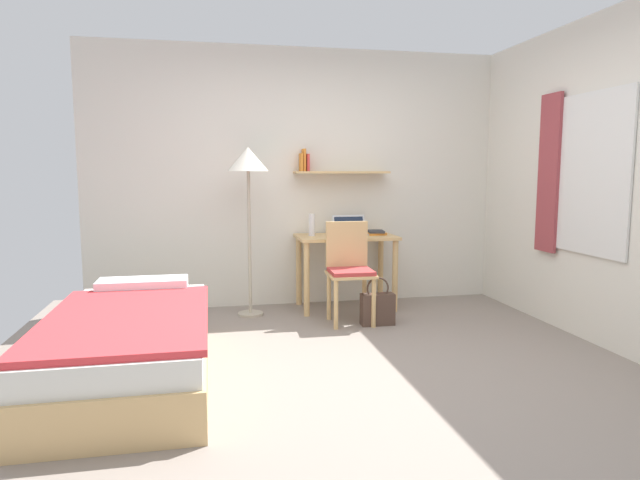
% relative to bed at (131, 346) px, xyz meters
% --- Properties ---
extents(ground_plane, '(5.28, 5.28, 0.00)m').
position_rel_bed_xyz_m(ground_plane, '(1.51, -0.08, -0.24)').
color(ground_plane, gray).
extents(wall_back, '(4.40, 0.27, 2.60)m').
position_rel_bed_xyz_m(wall_back, '(1.51, 1.94, 1.06)').
color(wall_back, silver).
rests_on(wall_back, ground_plane).
extents(wall_right, '(0.10, 4.40, 2.60)m').
position_rel_bed_xyz_m(wall_right, '(3.53, -0.05, 1.06)').
color(wall_right, silver).
rests_on(wall_right, ground_plane).
extents(bed, '(0.98, 1.94, 0.54)m').
position_rel_bed_xyz_m(bed, '(0.00, 0.00, 0.00)').
color(bed, tan).
rests_on(bed, ground_plane).
extents(desk, '(0.97, 0.56, 0.74)m').
position_rel_bed_xyz_m(desk, '(1.85, 1.62, 0.35)').
color(desk, tan).
rests_on(desk, ground_plane).
extents(desk_chair, '(0.42, 0.40, 0.91)m').
position_rel_bed_xyz_m(desk_chair, '(1.76, 1.12, 0.27)').
color(desk_chair, tan).
rests_on(desk_chair, ground_plane).
extents(standing_lamp, '(0.38, 0.38, 1.59)m').
position_rel_bed_xyz_m(standing_lamp, '(0.89, 1.53, 1.15)').
color(standing_lamp, '#B2A893').
rests_on(standing_lamp, ground_plane).
extents(laptop, '(0.34, 0.21, 0.19)m').
position_rel_bed_xyz_m(laptop, '(1.91, 1.71, 0.55)').
color(laptop, '#B7BABF').
rests_on(laptop, desk).
extents(water_bottle, '(0.06, 0.06, 0.22)m').
position_rel_bed_xyz_m(water_bottle, '(1.50, 1.65, 0.61)').
color(water_bottle, silver).
rests_on(water_bottle, desk).
extents(book_stack, '(0.18, 0.23, 0.04)m').
position_rel_bed_xyz_m(book_stack, '(2.16, 1.63, 0.52)').
color(book_stack, orange).
rests_on(book_stack, desk).
extents(handbag, '(0.30, 0.12, 0.44)m').
position_rel_bed_xyz_m(handbag, '(1.98, 0.96, -0.09)').
color(handbag, '#4C382D').
rests_on(handbag, ground_plane).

